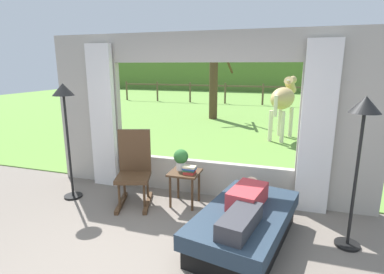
{
  "coord_description": "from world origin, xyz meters",
  "views": [
    {
      "loc": [
        1.29,
        -2.25,
        2.06
      ],
      "look_at": [
        0.0,
        1.8,
        1.05
      ],
      "focal_mm": 28.39,
      "sensor_mm": 36.0,
      "label": 1
    }
  ],
  "objects_px": {
    "reclining_person": "(245,204)",
    "floor_lamp_right": "(362,128)",
    "floor_lamp_left": "(65,107)",
    "rocking_chair": "(134,168)",
    "horse": "(284,99)",
    "book_stack": "(189,170)",
    "recliner_sofa": "(245,226)",
    "pasture_tree": "(214,76)",
    "potted_plant": "(181,158)",
    "side_table": "(185,178)"
  },
  "relations": [
    {
      "from": "potted_plant",
      "to": "pasture_tree",
      "type": "distance_m",
      "value": 7.55
    },
    {
      "from": "side_table",
      "to": "floor_lamp_left",
      "type": "distance_m",
      "value": 2.09
    },
    {
      "from": "recliner_sofa",
      "to": "side_table",
      "type": "xyz_separation_m",
      "value": [
        -1.01,
        0.76,
        0.21
      ]
    },
    {
      "from": "recliner_sofa",
      "to": "rocking_chair",
      "type": "relative_size",
      "value": 1.65
    },
    {
      "from": "rocking_chair",
      "to": "floor_lamp_right",
      "type": "bearing_deg",
      "value": -24.11
    },
    {
      "from": "floor_lamp_right",
      "to": "horse",
      "type": "height_order",
      "value": "horse"
    },
    {
      "from": "reclining_person",
      "to": "book_stack",
      "type": "height_order",
      "value": "reclining_person"
    },
    {
      "from": "reclining_person",
      "to": "potted_plant",
      "type": "height_order",
      "value": "potted_plant"
    },
    {
      "from": "side_table",
      "to": "floor_lamp_right",
      "type": "relative_size",
      "value": 0.3
    },
    {
      "from": "floor_lamp_right",
      "to": "pasture_tree",
      "type": "xyz_separation_m",
      "value": [
        -3.53,
        7.9,
        0.24
      ]
    },
    {
      "from": "recliner_sofa",
      "to": "reclining_person",
      "type": "height_order",
      "value": "reclining_person"
    },
    {
      "from": "reclining_person",
      "to": "pasture_tree",
      "type": "bearing_deg",
      "value": 117.54
    },
    {
      "from": "floor_lamp_right",
      "to": "horse",
      "type": "bearing_deg",
      "value": 99.73
    },
    {
      "from": "book_stack",
      "to": "floor_lamp_left",
      "type": "relative_size",
      "value": 0.11
    },
    {
      "from": "recliner_sofa",
      "to": "horse",
      "type": "distance_m",
      "value": 5.64
    },
    {
      "from": "book_stack",
      "to": "horse",
      "type": "relative_size",
      "value": 0.11
    },
    {
      "from": "potted_plant",
      "to": "reclining_person",
      "type": "bearing_deg",
      "value": -38.7
    },
    {
      "from": "side_table",
      "to": "floor_lamp_left",
      "type": "bearing_deg",
      "value": -170.41
    },
    {
      "from": "book_stack",
      "to": "floor_lamp_left",
      "type": "xyz_separation_m",
      "value": [
        -1.88,
        -0.24,
        0.88
      ]
    },
    {
      "from": "floor_lamp_right",
      "to": "potted_plant",
      "type": "bearing_deg",
      "value": 166.88
    },
    {
      "from": "book_stack",
      "to": "floor_lamp_right",
      "type": "xyz_separation_m",
      "value": [
        2.08,
        -0.4,
        0.83
      ]
    },
    {
      "from": "recliner_sofa",
      "to": "horse",
      "type": "bearing_deg",
      "value": 98.83
    },
    {
      "from": "side_table",
      "to": "potted_plant",
      "type": "bearing_deg",
      "value": 143.13
    },
    {
      "from": "horse",
      "to": "reclining_person",
      "type": "bearing_deg",
      "value": -77.69
    },
    {
      "from": "rocking_chair",
      "to": "pasture_tree",
      "type": "bearing_deg",
      "value": 76.49
    },
    {
      "from": "side_table",
      "to": "book_stack",
      "type": "xyz_separation_m",
      "value": [
        0.09,
        -0.06,
        0.15
      ]
    },
    {
      "from": "potted_plant",
      "to": "horse",
      "type": "bearing_deg",
      "value": 74.16
    },
    {
      "from": "recliner_sofa",
      "to": "side_table",
      "type": "relative_size",
      "value": 3.55
    },
    {
      "from": "potted_plant",
      "to": "side_table",
      "type": "bearing_deg",
      "value": -36.87
    },
    {
      "from": "reclining_person",
      "to": "book_stack",
      "type": "relative_size",
      "value": 7.31
    },
    {
      "from": "floor_lamp_left",
      "to": "book_stack",
      "type": "bearing_deg",
      "value": 7.38
    },
    {
      "from": "recliner_sofa",
      "to": "rocking_chair",
      "type": "height_order",
      "value": "rocking_chair"
    },
    {
      "from": "reclining_person",
      "to": "floor_lamp_right",
      "type": "distance_m",
      "value": 1.5
    },
    {
      "from": "recliner_sofa",
      "to": "book_stack",
      "type": "distance_m",
      "value": 1.21
    },
    {
      "from": "floor_lamp_left",
      "to": "rocking_chair",
      "type": "bearing_deg",
      "value": 7.87
    },
    {
      "from": "floor_lamp_left",
      "to": "floor_lamp_right",
      "type": "xyz_separation_m",
      "value": [
        3.96,
        -0.16,
        -0.04
      ]
    },
    {
      "from": "rocking_chair",
      "to": "book_stack",
      "type": "height_order",
      "value": "rocking_chair"
    },
    {
      "from": "recliner_sofa",
      "to": "pasture_tree",
      "type": "xyz_separation_m",
      "value": [
        -2.37,
        8.2,
        1.44
      ]
    },
    {
      "from": "book_stack",
      "to": "pasture_tree",
      "type": "height_order",
      "value": "pasture_tree"
    },
    {
      "from": "floor_lamp_right",
      "to": "horse",
      "type": "distance_m",
      "value": 5.34
    },
    {
      "from": "side_table",
      "to": "horse",
      "type": "relative_size",
      "value": 0.29
    },
    {
      "from": "book_stack",
      "to": "pasture_tree",
      "type": "bearing_deg",
      "value": 101.01
    },
    {
      "from": "reclining_person",
      "to": "floor_lamp_left",
      "type": "relative_size",
      "value": 0.79
    },
    {
      "from": "rocking_chair",
      "to": "potted_plant",
      "type": "bearing_deg",
      "value": -0.1
    },
    {
      "from": "book_stack",
      "to": "floor_lamp_right",
      "type": "bearing_deg",
      "value": -11.03
    },
    {
      "from": "pasture_tree",
      "to": "rocking_chair",
      "type": "bearing_deg",
      "value": -85.36
    },
    {
      "from": "rocking_chair",
      "to": "floor_lamp_left",
      "type": "distance_m",
      "value": 1.39
    },
    {
      "from": "rocking_chair",
      "to": "side_table",
      "type": "xyz_separation_m",
      "value": [
        0.75,
        0.16,
        -0.12
      ]
    },
    {
      "from": "side_table",
      "to": "recliner_sofa",
      "type": "bearing_deg",
      "value": -37.11
    },
    {
      "from": "book_stack",
      "to": "floor_lamp_left",
      "type": "height_order",
      "value": "floor_lamp_left"
    }
  ]
}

